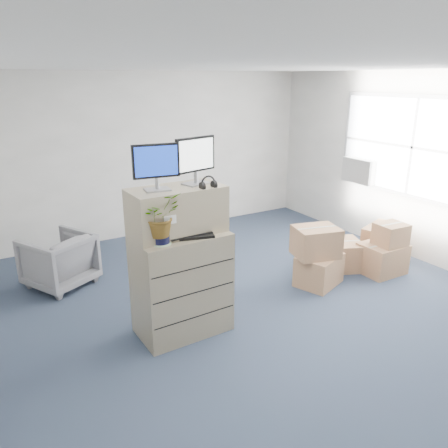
{
  "coord_description": "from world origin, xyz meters",
  "views": [
    {
      "loc": [
        -2.81,
        -3.68,
        2.69
      ],
      "look_at": [
        -0.4,
        0.4,
        1.09
      ],
      "focal_mm": 35.0,
      "sensor_mm": 36.0,
      "label": 1
    }
  ],
  "objects_px": {
    "water_bottle": "(186,220)",
    "office_chair": "(59,258)",
    "potted_plant": "(160,221)",
    "monitor_left": "(156,165)",
    "filing_cabinet_lower": "(182,284)",
    "monitor_right": "(196,158)",
    "keyboard": "(187,236)"
  },
  "relations": [
    {
      "from": "water_bottle",
      "to": "potted_plant",
      "type": "height_order",
      "value": "potted_plant"
    },
    {
      "from": "filing_cabinet_lower",
      "to": "office_chair",
      "type": "relative_size",
      "value": 1.44
    },
    {
      "from": "filing_cabinet_lower",
      "to": "potted_plant",
      "type": "bearing_deg",
      "value": -151.92
    },
    {
      "from": "monitor_left",
      "to": "office_chair",
      "type": "xyz_separation_m",
      "value": [
        -0.73,
        1.82,
        -1.49
      ]
    },
    {
      "from": "monitor_right",
      "to": "keyboard",
      "type": "height_order",
      "value": "monitor_right"
    },
    {
      "from": "filing_cabinet_lower",
      "to": "office_chair",
      "type": "bearing_deg",
      "value": 115.29
    },
    {
      "from": "monitor_right",
      "to": "water_bottle",
      "type": "distance_m",
      "value": 0.66
    },
    {
      "from": "potted_plant",
      "to": "office_chair",
      "type": "distance_m",
      "value": 2.34
    },
    {
      "from": "monitor_left",
      "to": "water_bottle",
      "type": "height_order",
      "value": "monitor_left"
    },
    {
      "from": "potted_plant",
      "to": "office_chair",
      "type": "relative_size",
      "value": 0.65
    },
    {
      "from": "monitor_right",
      "to": "office_chair",
      "type": "xyz_separation_m",
      "value": [
        -1.18,
        1.78,
        -1.51
      ]
    },
    {
      "from": "monitor_left",
      "to": "office_chair",
      "type": "bearing_deg",
      "value": 119.61
    },
    {
      "from": "filing_cabinet_lower",
      "to": "potted_plant",
      "type": "xyz_separation_m",
      "value": [
        -0.28,
        -0.16,
        0.81
      ]
    },
    {
      "from": "monitor_left",
      "to": "keyboard",
      "type": "bearing_deg",
      "value": -24.77
    },
    {
      "from": "keyboard",
      "to": "potted_plant",
      "type": "relative_size",
      "value": 1.04
    },
    {
      "from": "monitor_left",
      "to": "potted_plant",
      "type": "height_order",
      "value": "monitor_left"
    },
    {
      "from": "water_bottle",
      "to": "potted_plant",
      "type": "xyz_separation_m",
      "value": [
        -0.37,
        -0.2,
        0.11
      ]
    },
    {
      "from": "monitor_left",
      "to": "monitor_right",
      "type": "height_order",
      "value": "monitor_right"
    },
    {
      "from": "office_chair",
      "to": "keyboard",
      "type": "bearing_deg",
      "value": 88.74
    },
    {
      "from": "filing_cabinet_lower",
      "to": "keyboard",
      "type": "xyz_separation_m",
      "value": [
        0.03,
        -0.11,
        0.58
      ]
    },
    {
      "from": "water_bottle",
      "to": "office_chair",
      "type": "xyz_separation_m",
      "value": [
        -1.04,
        1.82,
        -0.87
      ]
    },
    {
      "from": "monitor_right",
      "to": "water_bottle",
      "type": "bearing_deg",
      "value": 179.85
    },
    {
      "from": "monitor_right",
      "to": "water_bottle",
      "type": "xyz_separation_m",
      "value": [
        -0.15,
        -0.04,
        -0.64
      ]
    },
    {
      "from": "monitor_right",
      "to": "potted_plant",
      "type": "height_order",
      "value": "monitor_right"
    },
    {
      "from": "filing_cabinet_lower",
      "to": "office_chair",
      "type": "xyz_separation_m",
      "value": [
        -0.94,
        1.86,
        -0.17
      ]
    },
    {
      "from": "potted_plant",
      "to": "monitor_left",
      "type": "bearing_deg",
      "value": 71.27
    },
    {
      "from": "keyboard",
      "to": "water_bottle",
      "type": "xyz_separation_m",
      "value": [
        0.06,
        0.15,
        0.11
      ]
    },
    {
      "from": "potted_plant",
      "to": "monitor_right",
      "type": "bearing_deg",
      "value": 24.46
    },
    {
      "from": "potted_plant",
      "to": "office_chair",
      "type": "xyz_separation_m",
      "value": [
        -0.67,
        2.01,
        -0.98
      ]
    },
    {
      "from": "office_chair",
      "to": "filing_cabinet_lower",
      "type": "bearing_deg",
      "value": 89.43
    },
    {
      "from": "keyboard",
      "to": "office_chair",
      "type": "relative_size",
      "value": 0.68
    },
    {
      "from": "monitor_right",
      "to": "office_chair",
      "type": "relative_size",
      "value": 0.62
    }
  ]
}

